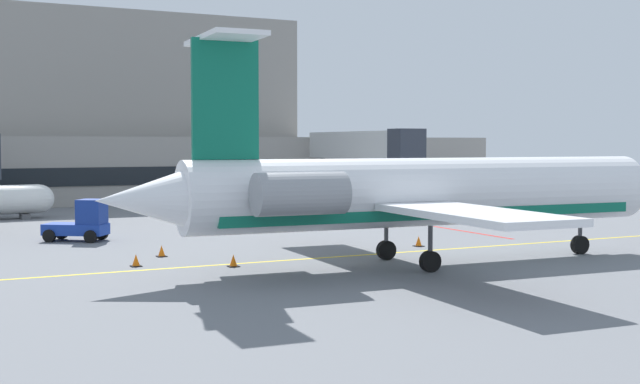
% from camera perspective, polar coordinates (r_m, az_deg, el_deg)
% --- Properties ---
extents(ground, '(120.00, 120.00, 0.11)m').
position_cam_1_polar(ground, '(36.32, 2.07, -5.29)').
color(ground, slate).
extents(terminal_building, '(64.05, 11.58, 17.71)m').
position_cam_1_polar(terminal_building, '(80.51, -11.87, 4.41)').
color(terminal_building, gray).
rests_on(terminal_building, ground).
extents(jet_bridge_west, '(2.40, 17.38, 6.57)m').
position_cam_1_polar(jet_bridge_west, '(71.30, 3.04, 3.20)').
color(jet_bridge_west, silver).
rests_on(jet_bridge_west, ground).
extents(regional_jet, '(28.75, 21.12, 9.69)m').
position_cam_1_polar(regional_jet, '(36.82, 6.85, -0.04)').
color(regional_jet, white).
rests_on(regional_jet, ground).
extents(baggage_tug, '(2.23, 3.30, 1.90)m').
position_cam_1_polar(baggage_tug, '(59.35, 7.07, -1.02)').
color(baggage_tug, '#19389E').
rests_on(baggage_tug, ground).
extents(pushback_tractor, '(3.38, 3.45, 1.94)m').
position_cam_1_polar(pushback_tractor, '(68.87, 2.07, -0.38)').
color(pushback_tractor, silver).
rests_on(pushback_tractor, ground).
extents(belt_loader, '(3.67, 3.22, 2.33)m').
position_cam_1_polar(belt_loader, '(47.48, -16.17, -2.05)').
color(belt_loader, '#19389E').
rests_on(belt_loader, ground).
extents(fuel_tank, '(7.44, 2.51, 2.45)m').
position_cam_1_polar(fuel_tank, '(62.68, -21.29, -0.54)').
color(fuel_tank, white).
rests_on(fuel_tank, ground).
extents(safety_cone_alpha, '(0.47, 0.47, 0.55)m').
position_cam_1_polar(safety_cone_alpha, '(37.26, -12.65, -4.69)').
color(safety_cone_alpha, orange).
rests_on(safety_cone_alpha, ground).
extents(safety_cone_bravo, '(0.47, 0.47, 0.55)m').
position_cam_1_polar(safety_cone_bravo, '(36.48, -6.03, -4.80)').
color(safety_cone_bravo, orange).
rests_on(safety_cone_bravo, ground).
extents(safety_cone_charlie, '(0.47, 0.47, 0.55)m').
position_cam_1_polar(safety_cone_charlie, '(40.19, -10.93, -4.08)').
color(safety_cone_charlie, orange).
rests_on(safety_cone_charlie, ground).
extents(safety_cone_delta, '(0.47, 0.47, 0.55)m').
position_cam_1_polar(safety_cone_delta, '(43.67, 6.86, -3.45)').
color(safety_cone_delta, orange).
rests_on(safety_cone_delta, ground).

